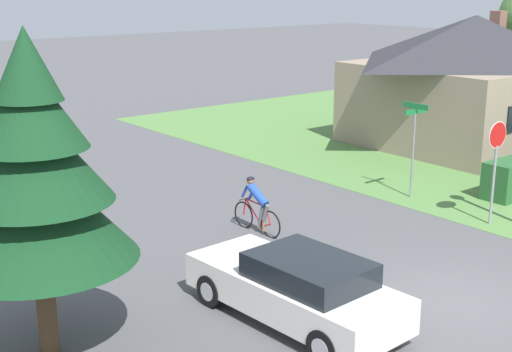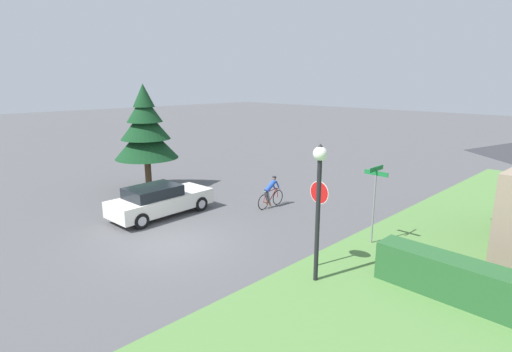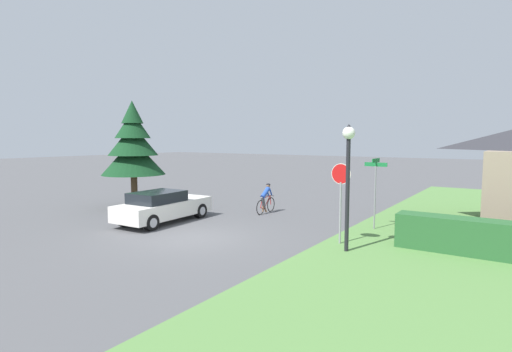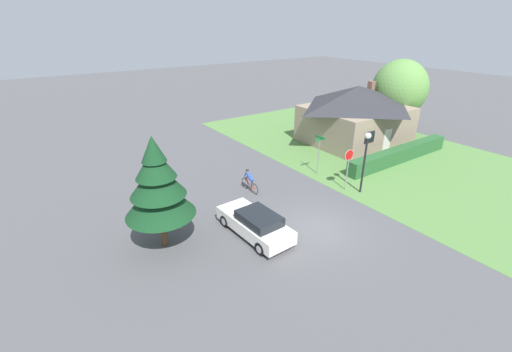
{
  "view_description": "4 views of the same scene",
  "coord_description": "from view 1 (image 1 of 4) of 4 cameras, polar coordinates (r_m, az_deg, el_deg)",
  "views": [
    {
      "loc": [
        -11.36,
        -7.67,
        6.26
      ],
      "look_at": [
        -0.01,
        6.31,
        1.31
      ],
      "focal_mm": 50.0,
      "sensor_mm": 36.0,
      "label": 1
    },
    {
      "loc": [
        11.72,
        -7.26,
        5.74
      ],
      "look_at": [
        -0.01,
        4.39,
        1.78
      ],
      "focal_mm": 28.0,
      "sensor_mm": 36.0,
      "label": 2
    },
    {
      "loc": [
        9.93,
        -10.5,
        3.6
      ],
      "look_at": [
        -1.07,
        5.87,
        1.77
      ],
      "focal_mm": 28.0,
      "sensor_mm": 36.0,
      "label": 3
    },
    {
      "loc": [
        -11.38,
        -10.75,
        10.06
      ],
      "look_at": [
        -0.76,
        4.56,
        1.59
      ],
      "focal_mm": 24.0,
      "sensor_mm": 36.0,
      "label": 4
    }
  ],
  "objects": [
    {
      "name": "sedan_left_lane",
      "position": [
        13.57,
        3.3,
        -8.94
      ],
      "size": [
        1.99,
        4.57,
        1.37
      ],
      "rotation": [
        0.0,
        0.0,
        1.62
      ],
      "color": "silver",
      "rests_on": "ground"
    },
    {
      "name": "street_name_sign",
      "position": [
        21.33,
        12.53,
        3.36
      ],
      "size": [
        0.9,
        0.9,
        2.84
      ],
      "color": "gray",
      "rests_on": "ground"
    },
    {
      "name": "cyclist",
      "position": [
        18.18,
        0.09,
        -2.45
      ],
      "size": [
        0.44,
        1.76,
        1.45
      ],
      "rotation": [
        0.0,
        0.0,
        1.62
      ],
      "color": "black",
      "rests_on": "ground"
    },
    {
      "name": "conifer_tall_near",
      "position": [
        12.13,
        -17.26,
        0.17
      ],
      "size": [
        3.28,
        3.28,
        5.6
      ],
      "color": "#4C3823",
      "rests_on": "ground"
    },
    {
      "name": "stop_sign",
      "position": [
        19.48,
        18.65,
        1.8
      ],
      "size": [
        0.71,
        0.07,
        2.78
      ],
      "rotation": [
        0.0,
        0.0,
        3.09
      ],
      "color": "gray",
      "rests_on": "ground"
    },
    {
      "name": "cottage_house",
      "position": [
        29.57,
        16.91,
        7.57
      ],
      "size": [
        9.04,
        7.69,
        5.06
      ],
      "rotation": [
        0.0,
        0.0,
        -0.02
      ],
      "color": "gray",
      "rests_on": "ground"
    },
    {
      "name": "ground_plane",
      "position": [
        15.07,
        15.56,
        -9.78
      ],
      "size": [
        140.0,
        140.0,
        0.0
      ],
      "primitive_type": "plane",
      "color": "#515154"
    }
  ]
}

